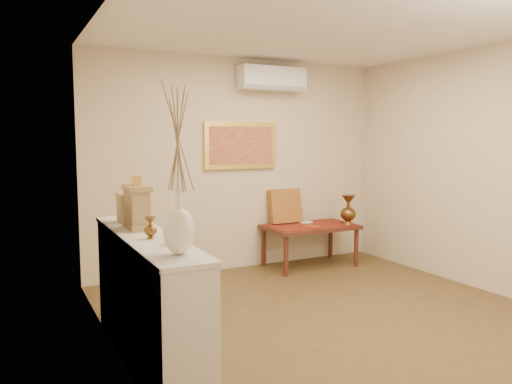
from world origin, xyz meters
TOP-DOWN VIEW (x-y plane):
  - floor at (0.00, 0.00)m, footprint 4.50×4.50m
  - ceiling at (0.00, 0.00)m, footprint 4.50×4.50m
  - wall_back at (0.00, 2.25)m, footprint 4.00×0.02m
  - wall_left at (-2.00, 0.00)m, footprint 0.02×4.50m
  - wall_right at (2.00, 0.00)m, footprint 0.02×4.50m
  - white_vase at (-1.80, -0.73)m, footprint 0.20×0.20m
  - candlestick at (-1.80, -0.45)m, footprint 0.09×0.09m
  - brass_urn_small at (-1.83, -0.16)m, footprint 0.09×0.09m
  - table_cloth at (0.85, 1.88)m, footprint 1.14×0.59m
  - brass_urn_tall at (1.32, 1.69)m, footprint 0.21×0.21m
  - plate at (0.89, 2.06)m, footprint 0.20×0.20m
  - menu at (0.78, 1.72)m, footprint 0.25×0.30m
  - cushion at (0.62, 2.14)m, footprint 0.46×0.19m
  - display_ledge at (-1.82, 0.00)m, footprint 0.37×2.02m
  - mantel_clock at (-1.81, 0.28)m, footprint 0.17×0.36m
  - wooden_chest at (-1.81, 0.63)m, footprint 0.16×0.21m
  - low_table at (0.85, 1.88)m, footprint 1.20×0.70m
  - painting at (0.00, 2.22)m, footprint 1.00×0.06m
  - ac_unit at (0.40, 2.12)m, footprint 0.90×0.25m

SIDE VIEW (x-z plane):
  - floor at x=0.00m, z-range 0.00..0.00m
  - low_table at x=0.85m, z-range 0.21..0.76m
  - display_ledge at x=-1.82m, z-range 0.00..0.98m
  - table_cloth at x=0.85m, z-range 0.55..0.56m
  - plate at x=0.89m, z-range 0.56..0.57m
  - menu at x=0.78m, z-range 0.56..0.57m
  - cushion at x=0.62m, z-range 0.55..1.02m
  - brass_urn_tall at x=1.32m, z-range 0.56..1.03m
  - candlestick at x=-1.80m, z-range 0.98..1.16m
  - brass_urn_small at x=-1.83m, z-range 0.98..1.18m
  - wooden_chest at x=-1.81m, z-range 0.98..1.22m
  - mantel_clock at x=-1.81m, z-range 0.95..1.36m
  - wall_back at x=0.00m, z-range 0.00..2.70m
  - wall_left at x=-2.00m, z-range 0.00..2.70m
  - wall_right at x=2.00m, z-range 0.00..2.70m
  - white_vase at x=-1.80m, z-range 0.98..2.02m
  - painting at x=0.00m, z-range 1.30..1.90m
  - ac_unit at x=0.40m, z-range 2.30..2.60m
  - ceiling at x=0.00m, z-range 2.70..2.70m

